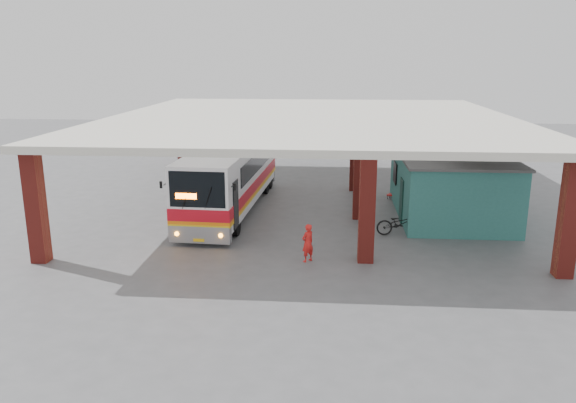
% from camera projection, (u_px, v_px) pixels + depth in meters
% --- Properties ---
extents(ground, '(90.00, 90.00, 0.00)m').
position_uv_depth(ground, '(293.00, 235.00, 24.89)').
color(ground, '#515154').
rests_on(ground, ground).
extents(brick_columns, '(20.10, 21.60, 4.35)m').
position_uv_depth(brick_columns, '(328.00, 166.00, 29.06)').
color(brick_columns, maroon).
rests_on(brick_columns, ground).
extents(canopy_roof, '(21.00, 23.00, 0.30)m').
position_uv_depth(canopy_roof, '(311.00, 118.00, 29.99)').
color(canopy_roof, silver).
rests_on(canopy_roof, brick_columns).
extents(shop_building, '(5.20, 8.20, 3.11)m').
position_uv_depth(shop_building, '(450.00, 184.00, 27.79)').
color(shop_building, '#2A6961').
rests_on(shop_building, ground).
extents(coach_bus, '(3.22, 12.58, 3.63)m').
position_uv_depth(coach_bus, '(232.00, 175.00, 28.68)').
color(coach_bus, white).
rests_on(coach_bus, ground).
extents(motorcycle, '(2.11, 0.86, 1.09)m').
position_uv_depth(motorcycle, '(400.00, 223.00, 24.78)').
color(motorcycle, black).
rests_on(motorcycle, ground).
extents(pedestrian, '(0.64, 0.64, 1.50)m').
position_uv_depth(pedestrian, '(308.00, 243.00, 21.55)').
color(pedestrian, red).
rests_on(pedestrian, ground).
extents(red_chair, '(0.56, 0.56, 0.80)m').
position_uv_depth(red_chair, '(393.00, 193.00, 31.14)').
color(red_chair, red).
rests_on(red_chair, ground).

